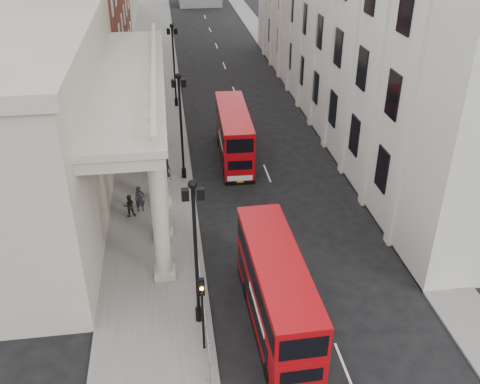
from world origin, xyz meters
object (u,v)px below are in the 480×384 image
Objects in this scene: traffic_light at (202,302)px; pedestrian_b at (129,206)px; lamp_post_mid at (181,120)px; pedestrian_c at (166,170)px; lamp_post_south at (195,245)px; bus_near at (276,292)px; bus_far at (234,134)px; lamp_post_north at (174,60)px; pedestrian_a at (140,199)px.

pedestrian_b is at bearing 107.46° from traffic_light.
pedestrian_c is at bearing -166.06° from lamp_post_mid.
traffic_light is (0.10, -2.02, -1.80)m from lamp_post_south.
bus_near reaches higher than bus_far.
lamp_post_north is 1.93× the size of traffic_light.
traffic_light is at bearing -89.83° from lamp_post_north.
pedestrian_b is 0.85× the size of pedestrian_c.
bus_far is (0.46, 19.99, -0.07)m from bus_near.
lamp_post_south is 1.00× the size of lamp_post_mid.
lamp_post_south is 1.93× the size of traffic_light.
lamp_post_mid reaches higher than bus_far.
lamp_post_south is at bearing 166.84° from bus_near.
lamp_post_north is at bearing 95.49° from bus_near.
lamp_post_south reaches higher than pedestrian_b.
pedestrian_c is (-1.48, 17.67, -2.03)m from traffic_light.
lamp_post_north reaches higher than pedestrian_c.
lamp_post_north is at bearing 67.42° from pedestrian_a.
lamp_post_south is 5.12× the size of pedestrian_b.
lamp_post_north is 33.15m from bus_near.
traffic_light reaches higher than pedestrian_a.
pedestrian_c is at bearing -94.84° from lamp_post_north.
pedestrian_a is at bearing -152.08° from pedestrian_b.
bus_far is (4.34, -12.82, -2.73)m from lamp_post_north.
bus_near is at bearing -77.01° from lamp_post_mid.
lamp_post_mid reaches higher than pedestrian_c.
traffic_light is at bearing -89.72° from pedestrian_a.
bus_far reaches higher than pedestrian_c.
lamp_post_south is 2.71m from traffic_light.
pedestrian_a is at bearing -132.52° from bus_far.
pedestrian_a is at bearing -125.21° from lamp_post_mid.
pedestrian_a is 0.99× the size of pedestrian_c.
lamp_post_north is 0.83× the size of bus_near.
lamp_post_mid is 4.36× the size of pedestrian_a.
bus_near is (3.88, -0.82, -2.66)m from lamp_post_south.
lamp_post_mid and lamp_post_north have the same top height.
bus_far is (4.34, 19.18, -2.73)m from lamp_post_south.
pedestrian_c is (-1.38, 15.66, -3.83)m from lamp_post_south.
pedestrian_a is 1.17× the size of pedestrian_b.
bus_near is 6.17× the size of pedestrian_b.
bus_near is 17.33m from pedestrian_c.
bus_near is at bearing -89.53° from bus_far.
traffic_light is at bearing -163.63° from bus_near.
pedestrian_c is (1.85, 4.24, 0.01)m from pedestrian_a.
bus_far is (4.24, 21.19, -0.92)m from traffic_light.
lamp_post_south is 12.47m from pedestrian_a.
pedestrian_c is (-5.26, 16.47, -1.17)m from bus_near.
pedestrian_b is (-7.84, 11.69, -1.32)m from bus_near.
pedestrian_c is at bearing 106.47° from bus_near.
bus_far is 5.07× the size of pedestrian_c.
bus_far is at bearing 62.38° from pedestrian_c.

